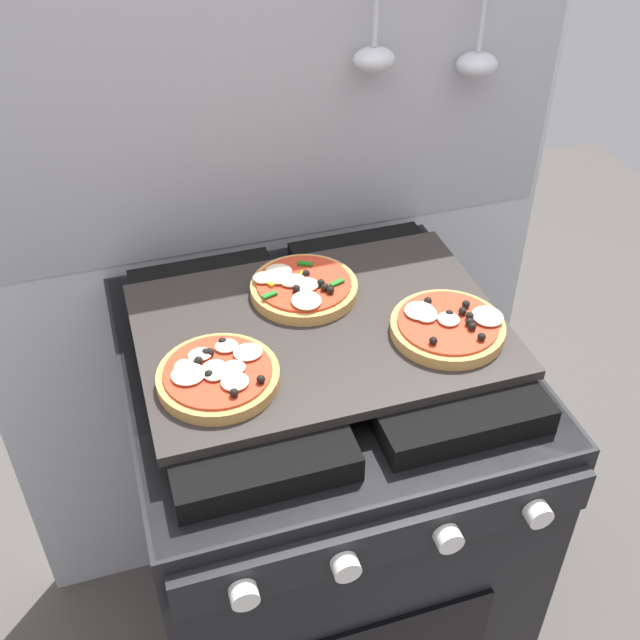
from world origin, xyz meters
The scene contains 6 objects.
kitchen_backsplash centered at (0.00, 0.33, 0.79)m, with size 1.10×0.09×1.55m.
stove centered at (0.00, 0.00, 0.45)m, with size 0.60×0.64×0.90m.
baking_tray centered at (0.00, 0.00, 0.91)m, with size 0.54×0.38×0.02m, color #2D2826.
pizza_left centered at (-0.17, -0.08, 0.93)m, with size 0.17×0.17×0.03m.
pizza_right centered at (0.17, -0.07, 0.93)m, with size 0.17×0.17×0.03m.
pizza_center centered at (-0.01, 0.08, 0.93)m, with size 0.17×0.17×0.03m.
Camera 1 is at (-0.27, -0.86, 1.65)m, focal length 43.84 mm.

